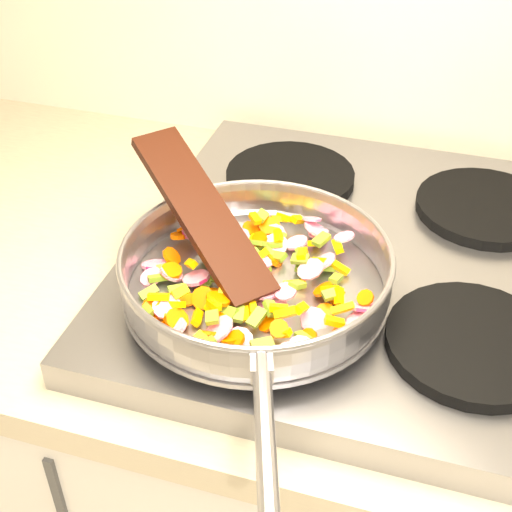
# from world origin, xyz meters

# --- Properties ---
(cooktop) EXTENTS (0.60, 0.60, 0.04)m
(cooktop) POSITION_xyz_m (-0.70, 1.67, 0.92)
(cooktop) COLOR #939399
(cooktop) RESTS_ON counter_top
(grate_fl) EXTENTS (0.19, 0.19, 0.02)m
(grate_fl) POSITION_xyz_m (-0.84, 1.52, 0.95)
(grate_fl) COLOR black
(grate_fl) RESTS_ON cooktop
(grate_fr) EXTENTS (0.19, 0.19, 0.02)m
(grate_fr) POSITION_xyz_m (-0.56, 1.52, 0.95)
(grate_fr) COLOR black
(grate_fr) RESTS_ON cooktop
(grate_bl) EXTENTS (0.19, 0.19, 0.02)m
(grate_bl) POSITION_xyz_m (-0.84, 1.81, 0.95)
(grate_bl) COLOR black
(grate_bl) RESTS_ON cooktop
(grate_br) EXTENTS (0.19, 0.19, 0.02)m
(grate_br) POSITION_xyz_m (-0.56, 1.81, 0.95)
(grate_br) COLOR black
(grate_br) RESTS_ON cooktop
(saute_pan) EXTENTS (0.35, 0.50, 0.06)m
(saute_pan) POSITION_xyz_m (-0.81, 1.53, 0.99)
(saute_pan) COLOR #9E9EA5
(saute_pan) RESTS_ON grate_fl
(vegetable_heap) EXTENTS (0.29, 0.28, 0.05)m
(vegetable_heap) POSITION_xyz_m (-0.81, 1.53, 0.97)
(vegetable_heap) COLOR #FFB601
(vegetable_heap) RESTS_ON saute_pan
(wooden_spatula) EXTENTS (0.23, 0.21, 0.10)m
(wooden_spatula) POSITION_xyz_m (-0.89, 1.57, 1.03)
(wooden_spatula) COLOR black
(wooden_spatula) RESTS_ON saute_pan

